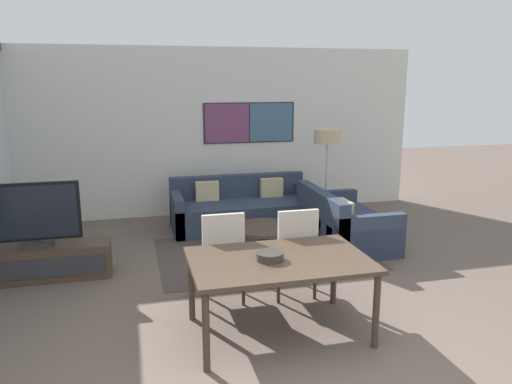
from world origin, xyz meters
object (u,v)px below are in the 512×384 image
object	(u,v)px
dining_table	(279,265)
dining_chair_centre	(294,248)
fruit_bowl	(270,255)
floor_lamp	(327,141)
sofa_side	(341,225)
dining_chair_left	(222,253)
coffee_table	(264,233)
tv_console	(39,262)
sofa_main	(242,210)
television	(34,215)

from	to	relation	value
dining_table	dining_chair_centre	world-z (taller)	dining_chair_centre
fruit_bowl	floor_lamp	xyz separation A→B (m)	(1.88, 3.29, 0.56)
sofa_side	dining_chair_left	bearing A→B (deg)	126.68
fruit_bowl	floor_lamp	distance (m)	3.83
fruit_bowl	dining_chair_centre	bearing A→B (deg)	56.92
dining_chair_left	coffee_table	bearing A→B (deg)	58.71
sofa_side	dining_table	world-z (taller)	sofa_side
tv_console	dining_chair_left	bearing A→B (deg)	-30.66
coffee_table	floor_lamp	bearing A→B (deg)	41.14
tv_console	dining_table	bearing A→B (deg)	-39.31
dining_chair_centre	fruit_bowl	size ratio (longest dim) A/B	3.96
coffee_table	sofa_main	bearing A→B (deg)	90.00
sofa_side	dining_chair_centre	size ratio (longest dim) A/B	1.61
television	coffee_table	distance (m)	2.81
television	fruit_bowl	bearing A→B (deg)	-40.75
coffee_table	fruit_bowl	distance (m)	2.22
dining_chair_centre	floor_lamp	xyz separation A→B (m)	(1.40, 2.57, 0.78)
dining_table	floor_lamp	bearing A→B (deg)	61.38
coffee_table	dining_table	distance (m)	2.16
dining_chair_left	floor_lamp	world-z (taller)	floor_lamp
television	dining_table	size ratio (longest dim) A/B	0.64
coffee_table	dining_chair_left	bearing A→B (deg)	-121.29
coffee_table	dining_chair_left	xyz separation A→B (m)	(-0.81, -1.33, 0.26)
television	dining_chair_left	size ratio (longest dim) A/B	1.04
floor_lamp	fruit_bowl	bearing A→B (deg)	-119.69
television	coffee_table	bearing A→B (deg)	3.65
sofa_main	floor_lamp	world-z (taller)	floor_lamp
dining_table	sofa_main	bearing A→B (deg)	82.83
coffee_table	fruit_bowl	size ratio (longest dim) A/B	3.36
sofa_side	fruit_bowl	xyz separation A→B (m)	(-1.69, -2.25, 0.50)
dining_chair_centre	dining_chair_left	bearing A→B (deg)	176.45
fruit_bowl	dining_table	bearing A→B (deg)	12.40
dining_chair_centre	floor_lamp	size ratio (longest dim) A/B	0.65
dining_chair_centre	dining_table	bearing A→B (deg)	-118.38
dining_table	dining_chair_centre	size ratio (longest dim) A/B	1.61
dining_chair_left	sofa_side	bearing A→B (deg)	36.68
dining_table	dining_chair_centre	bearing A→B (deg)	61.62
tv_console	television	bearing A→B (deg)	90.00
television	sofa_side	xyz separation A→B (m)	(3.94, 0.32, -0.50)
dining_table	tv_console	bearing A→B (deg)	140.69
fruit_bowl	coffee_table	bearing A→B (deg)	76.12
television	fruit_bowl	xyz separation A→B (m)	(2.24, -1.93, -0.00)
tv_console	coffee_table	world-z (taller)	tv_console
sofa_side	dining_table	distance (m)	2.78
tv_console	sofa_side	size ratio (longest dim) A/B	1.02
tv_console	dining_table	size ratio (longest dim) A/B	1.03
tv_console	sofa_main	world-z (taller)	sofa_main
dining_chair_centre	fruit_bowl	world-z (taller)	dining_chair_centre
dining_table	dining_chair_centre	xyz separation A→B (m)	(0.38, 0.71, -0.11)
tv_console	dining_chair_left	xyz separation A→B (m)	(1.95, -1.16, 0.34)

